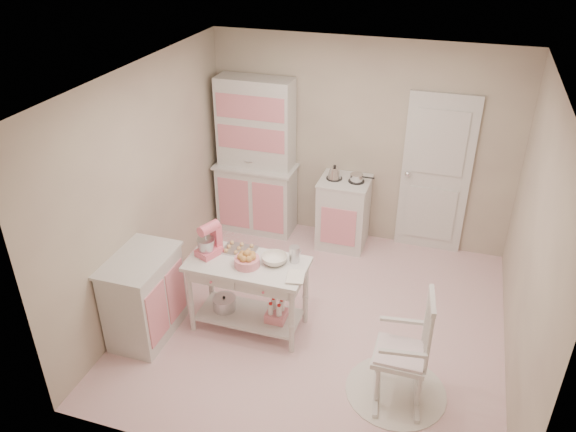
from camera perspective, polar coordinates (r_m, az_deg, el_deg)
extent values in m
plane|color=pink|center=(6.13, 3.09, -10.53)|extent=(3.80, 3.80, 0.00)
cube|color=white|center=(4.90, 3.92, 13.56)|extent=(3.80, 3.80, 0.04)
cube|color=beige|center=(7.08, 7.38, 7.30)|extent=(3.80, 0.04, 2.60)
cube|color=beige|center=(3.91, -3.79, -12.88)|extent=(3.80, 0.04, 2.60)
cube|color=beige|center=(6.08, -14.16, 2.79)|extent=(0.04, 3.80, 2.60)
cube|color=beige|center=(5.33, 23.63, -2.88)|extent=(0.04, 3.80, 2.60)
cube|color=silver|center=(7.07, 14.77, 4.05)|extent=(0.82, 0.05, 2.04)
cube|color=silver|center=(7.29, -3.32, 5.95)|extent=(1.06, 0.50, 2.08)
cube|color=silver|center=(7.20, 5.65, 0.38)|extent=(0.62, 0.57, 0.92)
cube|color=silver|center=(5.87, -14.41, -7.95)|extent=(0.54, 0.84, 0.92)
cylinder|color=white|center=(5.47, 10.87, -17.06)|extent=(0.92, 0.92, 0.01)
cube|color=silver|center=(5.10, 11.45, -12.82)|extent=(0.57, 0.78, 1.10)
cube|color=silver|center=(5.82, -4.03, -8.00)|extent=(1.20, 0.60, 0.80)
cube|color=#EC6379|center=(5.66, -8.12, -2.44)|extent=(0.29, 0.34, 0.34)
cube|color=silver|center=(5.77, -4.91, -3.46)|extent=(0.34, 0.24, 0.02)
cylinder|color=pink|center=(5.52, -4.18, -4.66)|extent=(0.25, 0.25, 0.09)
imported|color=white|center=(5.55, -1.38, -4.42)|extent=(0.26, 0.26, 0.08)
cylinder|color=silver|center=(5.55, 0.65, -3.91)|extent=(0.10, 0.10, 0.17)
imported|color=white|center=(5.36, -0.14, -6.15)|extent=(0.21, 0.25, 0.02)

